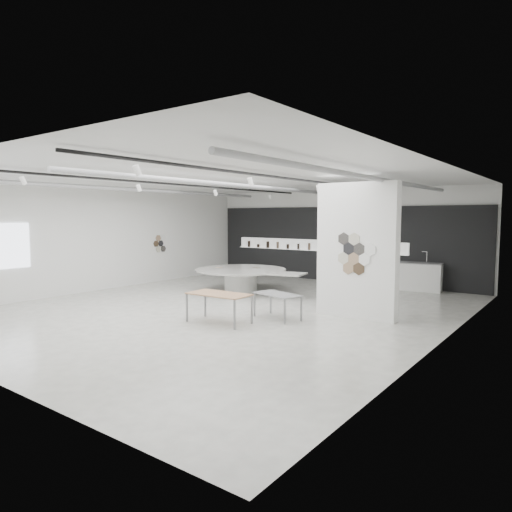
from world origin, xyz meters
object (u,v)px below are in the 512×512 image
Objects in this scene: partition_column at (357,251)px; sample_table_wood at (219,296)px; display_island at (242,277)px; sample_table_stone at (277,296)px; kitchen_counter at (416,276)px.

partition_column is 3.83m from sample_table_wood.
display_island is at bearing 121.04° from sample_table_wood.
kitchen_counter is (1.51, 6.87, -0.09)m from sample_table_stone.
partition_column reaches higher than sample_table_stone.
partition_column is at bearing -95.60° from kitchen_counter.
partition_column reaches higher than kitchen_counter.
display_island is 4.46m from sample_table_stone.
display_island reaches higher than sample_table_wood.
partition_column is 5.41m from display_island.
sample_table_wood is (2.48, -4.13, 0.16)m from display_island.
sample_table_wood is 1.58m from sample_table_stone.
display_island is 6.35m from kitchen_counter.
display_island is 4.82m from sample_table_wood.
sample_table_stone is 7.03m from kitchen_counter.
sample_table_wood is at bearing -134.14° from partition_column.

